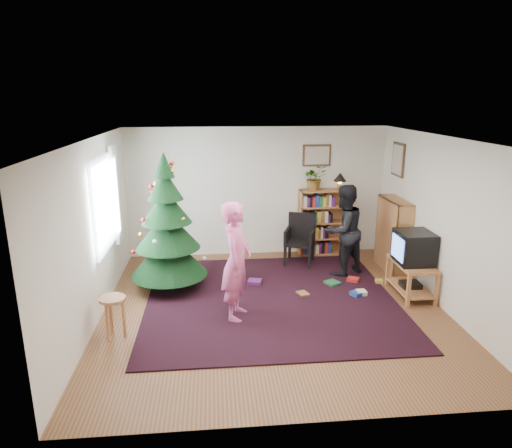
{
  "coord_description": "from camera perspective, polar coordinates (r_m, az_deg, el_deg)",
  "views": [
    {
      "loc": [
        -0.84,
        -6.16,
        3.05
      ],
      "look_at": [
        -0.19,
        0.74,
        1.1
      ],
      "focal_mm": 32.0,
      "sensor_mm": 36.0,
      "label": 1
    }
  ],
  "objects": [
    {
      "name": "armchair",
      "position": [
        8.59,
        5.37,
        -1.6
      ],
      "size": [
        0.66,
        0.67,
        0.94
      ],
      "rotation": [
        0.0,
        0.0,
        -0.35
      ],
      "color": "black",
      "rests_on": "rug"
    },
    {
      "name": "curtain",
      "position": [
        7.78,
        -17.1,
        3.52
      ],
      "size": [
        0.06,
        0.35,
        1.6
      ],
      "primitive_type": "cube",
      "color": "white",
      "rests_on": "wall_left"
    },
    {
      "name": "wall_left",
      "position": [
        6.63,
        -19.67,
        -0.99
      ],
      "size": [
        0.02,
        5.0,
        2.5
      ],
      "primitive_type": "cube",
      "color": "silver",
      "rests_on": "floor"
    },
    {
      "name": "window_pane",
      "position": [
        7.12,
        -18.49,
        2.32
      ],
      "size": [
        0.04,
        1.2,
        1.4
      ],
      "primitive_type": "cube",
      "color": "silver",
      "rests_on": "wall_left"
    },
    {
      "name": "wall_front",
      "position": [
        4.17,
        6.91,
        -10.03
      ],
      "size": [
        5.0,
        0.02,
        2.5
      ],
      "primitive_type": "cube",
      "color": "silver",
      "rests_on": "floor"
    },
    {
      "name": "person_standing",
      "position": [
        6.33,
        -2.46,
        -4.68
      ],
      "size": [
        0.55,
        0.7,
        1.69
      ],
      "primitive_type": "imported",
      "rotation": [
        0.0,
        0.0,
        1.31
      ],
      "color": "#D05388",
      "rests_on": "rug"
    },
    {
      "name": "wall_back",
      "position": [
        8.89,
        0.14,
        4.03
      ],
      "size": [
        5.0,
        0.02,
        2.5
      ],
      "primitive_type": "cube",
      "color": "silver",
      "rests_on": "floor"
    },
    {
      "name": "person_by_chair",
      "position": [
        8.04,
        10.87,
        -0.79
      ],
      "size": [
        0.98,
        0.9,
        1.61
      ],
      "primitive_type": "imported",
      "rotation": [
        0.0,
        0.0,
        3.62
      ],
      "color": "black",
      "rests_on": "rug"
    },
    {
      "name": "table_lamp",
      "position": [
        8.97,
        10.46,
        5.65
      ],
      "size": [
        0.25,
        0.25,
        0.33
      ],
      "color": "#A57F33",
      "rests_on": "bookshelf_back"
    },
    {
      "name": "crt_tv",
      "position": [
        7.46,
        19.13,
        -2.77
      ],
      "size": [
        0.53,
        0.57,
        0.5
      ],
      "color": "black",
      "rests_on": "tv_stand"
    },
    {
      "name": "floor_clutter",
      "position": [
        7.65,
        9.75,
        -7.7
      ],
      "size": [
        2.29,
        0.83,
        0.08
      ],
      "color": "#A51E19",
      "rests_on": "rug"
    },
    {
      "name": "christmas_tree",
      "position": [
        7.42,
        -10.99,
        -1.2
      ],
      "size": [
        1.23,
        1.23,
        2.23
      ],
      "rotation": [
        0.0,
        0.0,
        -0.11
      ],
      "color": "#3F2816",
      "rests_on": "rug"
    },
    {
      "name": "wall_right",
      "position": [
        7.24,
        22.31,
        0.1
      ],
      "size": [
        0.02,
        5.0,
        2.5
      ],
      "primitive_type": "cube",
      "color": "silver",
      "rests_on": "floor"
    },
    {
      "name": "picture_right",
      "position": [
        8.65,
        17.36,
        7.7
      ],
      "size": [
        0.03,
        0.5,
        0.6
      ],
      "color": "#4C3319",
      "rests_on": "wall_right"
    },
    {
      "name": "potted_plant",
      "position": [
        8.85,
        7.34,
        5.77
      ],
      "size": [
        0.5,
        0.46,
        0.48
      ],
      "primitive_type": "imported",
      "rotation": [
        0.0,
        0.0,
        0.21
      ],
      "color": "gray",
      "rests_on": "bookshelf_back"
    },
    {
      "name": "tv_stand",
      "position": [
        7.61,
        18.83,
        -6.15
      ],
      "size": [
        0.5,
        0.9,
        0.55
      ],
      "color": "#B77841",
      "rests_on": "floor"
    },
    {
      "name": "stool",
      "position": [
        6.24,
        -17.45,
        -9.81
      ],
      "size": [
        0.34,
        0.34,
        0.56
      ],
      "color": "#B77841",
      "rests_on": "floor"
    },
    {
      "name": "bookshelf_back",
      "position": [
        9.08,
        8.38,
        0.31
      ],
      "size": [
        0.95,
        0.3,
        1.3
      ],
      "color": "#B77841",
      "rests_on": "floor"
    },
    {
      "name": "rug",
      "position": [
        7.19,
        1.85,
        -9.31
      ],
      "size": [
        3.8,
        3.6,
        0.02
      ],
      "primitive_type": "cube",
      "color": "black",
      "rests_on": "floor"
    },
    {
      "name": "bookshelf_right",
      "position": [
        8.52,
        16.76,
        -1.23
      ],
      "size": [
        0.3,
        0.95,
        1.3
      ],
      "rotation": [
        0.0,
        0.0,
        1.57
      ],
      "color": "#B77841",
      "rests_on": "floor"
    },
    {
      "name": "floor",
      "position": [
        6.93,
        2.17,
        -10.43
      ],
      "size": [
        5.0,
        5.0,
        0.0
      ],
      "primitive_type": "plane",
      "color": "brown",
      "rests_on": "ground"
    },
    {
      "name": "picture_back",
      "position": [
        8.93,
        7.61,
        8.5
      ],
      "size": [
        0.55,
        0.03,
        0.42
      ],
      "color": "#4C3319",
      "rests_on": "wall_back"
    },
    {
      "name": "ceiling",
      "position": [
        6.24,
        2.41,
        10.64
      ],
      "size": [
        5.0,
        5.0,
        0.0
      ],
      "primitive_type": "plane",
      "rotation": [
        3.14,
        0.0,
        0.0
      ],
      "color": "white",
      "rests_on": "wall_back"
    }
  ]
}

